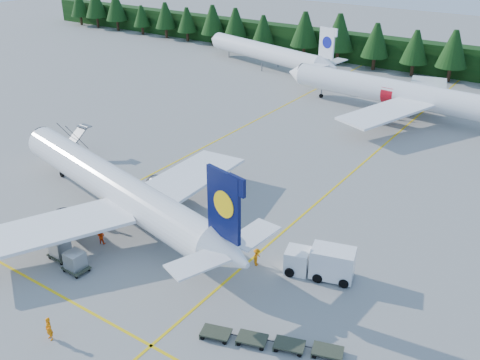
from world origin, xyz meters
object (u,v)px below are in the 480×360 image
Objects in this scene: airliner_red at (387,91)px; service_truck at (320,261)px; airstairs at (64,154)px; airliner_navy at (109,184)px.

service_truck is at bearing -72.34° from airliner_red.
airliner_red is 49.94m from airstairs.
airliner_navy is 5.95× the size of service_truck.
airliner_red is 6.76× the size of airstairs.
airliner_navy is at bearing 170.27° from service_truck.
airliner_navy reaches higher than airstairs.
service_truck is (23.31, 2.40, -1.90)m from airliner_navy.
airstairs is at bearing 170.92° from airliner_navy.
airliner_red is at bearing 88.34° from service_truck.
airstairs is 0.91× the size of service_truck.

